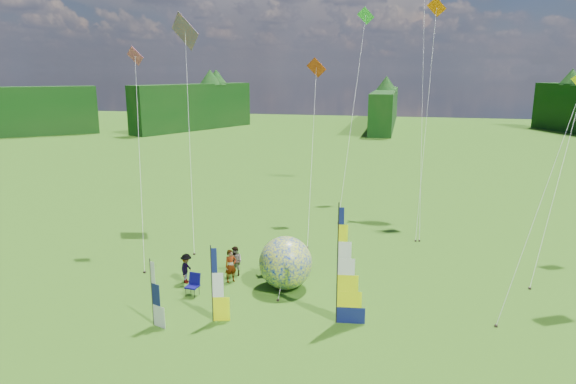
% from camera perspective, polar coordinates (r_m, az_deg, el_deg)
% --- Properties ---
extents(ground, '(220.00, 220.00, 0.00)m').
position_cam_1_polar(ground, '(22.35, 0.22, -16.39)').
color(ground, '#426D21').
rests_on(ground, ground).
extents(treeline_ring, '(210.00, 210.00, 8.00)m').
position_cam_1_polar(treeline_ring, '(20.66, 0.23, -6.71)').
color(treeline_ring, '#0A340C').
rests_on(treeline_ring, ground).
extents(feather_banner_main, '(1.45, 0.28, 5.40)m').
position_cam_1_polar(feather_banner_main, '(22.85, 5.51, -8.24)').
color(feather_banner_main, navy).
rests_on(feather_banner_main, ground).
extents(side_banner_left, '(0.97, 0.34, 3.50)m').
position_cam_1_polar(side_banner_left, '(23.50, -8.46, -10.21)').
color(side_banner_left, '#F8FF06').
rests_on(side_banner_left, ground).
extents(side_banner_far, '(0.89, 0.40, 3.04)m').
position_cam_1_polar(side_banner_far, '(23.78, -14.88, -10.84)').
color(side_banner_far, white).
rests_on(side_banner_far, ground).
extents(bol_inflatable, '(3.16, 3.16, 2.76)m').
position_cam_1_polar(bol_inflatable, '(26.81, -0.27, -7.86)').
color(bol_inflatable, '#001C91').
rests_on(bol_inflatable, ground).
extents(spectator_a, '(0.77, 0.76, 1.80)m').
position_cam_1_polar(spectator_a, '(27.87, -6.38, -8.17)').
color(spectator_a, '#66594C').
rests_on(spectator_a, ground).
extents(spectator_b, '(0.89, 0.69, 1.65)m').
position_cam_1_polar(spectator_b, '(28.71, -5.84, -7.65)').
color(spectator_b, '#66594C').
rests_on(spectator_b, ground).
extents(spectator_c, '(0.46, 1.07, 1.62)m').
position_cam_1_polar(spectator_c, '(28.14, -11.22, -8.33)').
color(spectator_c, '#66594C').
rests_on(spectator_c, ground).
extents(spectator_d, '(0.98, 0.67, 1.54)m').
position_cam_1_polar(spectator_d, '(28.69, -2.48, -7.72)').
color(spectator_d, '#66594C').
rests_on(spectator_d, ground).
extents(camp_chair, '(0.73, 0.73, 1.15)m').
position_cam_1_polar(camp_chair, '(26.63, -10.59, -10.14)').
color(camp_chair, '#080647').
rests_on(camp_chair, ground).
extents(kite_whale, '(3.80, 13.30, 19.26)m').
position_cam_1_polar(kite_whale, '(38.71, 14.77, 10.79)').
color(kite_whale, black).
rests_on(kite_whale, ground).
extents(kite_rainbow_delta, '(12.25, 14.46, 16.06)m').
position_cam_1_polar(kite_rainbow_delta, '(34.82, -10.99, 8.09)').
color(kite_rainbow_delta, '#DE481A').
rests_on(kite_rainbow_delta, ground).
extents(kite_parafoil, '(10.70, 11.67, 14.93)m').
position_cam_1_polar(kite_parafoil, '(26.53, 27.51, 4.00)').
color(kite_parafoil, '#D94E2E').
rests_on(kite_parafoil, ground).
extents(small_kite_red, '(4.17, 10.72, 12.52)m').
position_cam_1_polar(small_kite_red, '(35.48, 2.72, 5.54)').
color(small_kite_red, '#C03A10').
rests_on(small_kite_red, ground).
extents(small_kite_orange, '(3.18, 10.14, 16.78)m').
position_cam_1_polar(small_kite_orange, '(37.51, 15.20, 8.79)').
color(small_kite_orange, '#FF6B00').
rests_on(small_kite_orange, ground).
extents(small_kite_yellow, '(6.29, 10.12, 11.70)m').
position_cam_1_polar(small_kite_yellow, '(32.27, 28.01, 2.45)').
color(small_kite_yellow, '#FFFA01').
rests_on(small_kite_yellow, ground).
extents(small_kite_pink, '(6.09, 8.29, 12.97)m').
position_cam_1_polar(small_kite_pink, '(31.55, -16.22, 4.45)').
color(small_kite_pink, '#CF4667').
rests_on(small_kite_pink, ground).
extents(small_kite_green, '(3.14, 12.95, 16.89)m').
position_cam_1_polar(small_kite_green, '(41.89, 7.26, 9.65)').
color(small_kite_green, green).
rests_on(small_kite_green, ground).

